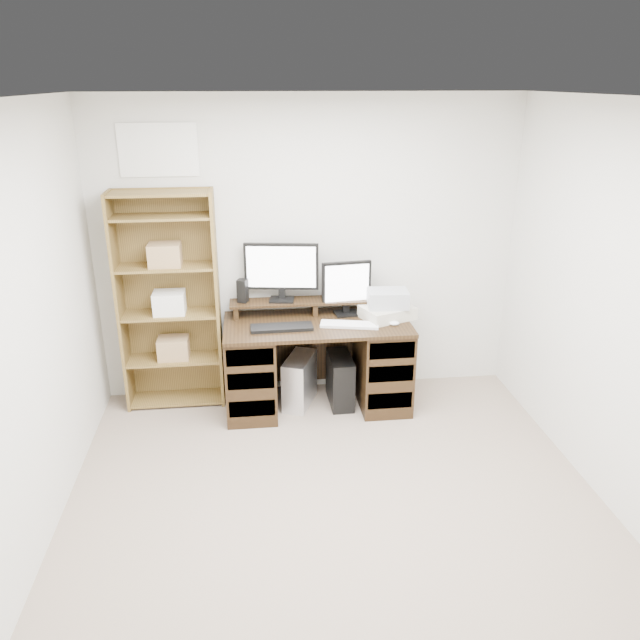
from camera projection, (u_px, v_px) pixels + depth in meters
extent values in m
cube|color=gray|center=(343.00, 536.00, 3.79)|extent=(3.50, 4.00, 0.02)
cube|color=white|center=(350.00, 97.00, 2.88)|extent=(3.50, 4.00, 0.02)
cube|color=silver|center=(309.00, 251.00, 5.20)|extent=(3.50, 0.02, 2.50)
cube|color=silver|center=(2.00, 363.00, 3.15)|extent=(0.02, 4.00, 2.50)
cube|color=white|center=(158.00, 150.00, 4.76)|extent=(0.60, 0.01, 0.40)
cube|color=black|center=(317.00, 324.00, 5.04)|extent=(1.50, 0.70, 0.03)
cube|color=black|center=(251.00, 370.00, 5.11)|extent=(0.40, 0.66, 0.72)
cube|color=black|center=(382.00, 363.00, 5.23)|extent=(0.40, 0.66, 0.72)
cube|color=black|center=(313.00, 346.00, 5.47)|extent=(1.48, 0.02, 0.65)
cube|color=black|center=(252.00, 408.00, 4.88)|extent=(0.36, 0.01, 0.14)
cube|color=black|center=(251.00, 381.00, 4.79)|extent=(0.36, 0.01, 0.14)
cube|color=black|center=(250.00, 357.00, 4.72)|extent=(0.36, 0.01, 0.14)
cube|color=black|center=(390.00, 401.00, 5.00)|extent=(0.36, 0.01, 0.14)
cube|color=black|center=(391.00, 374.00, 4.91)|extent=(0.36, 0.01, 0.14)
cube|color=black|center=(392.00, 350.00, 4.84)|extent=(0.36, 0.01, 0.14)
cube|color=black|center=(236.00, 311.00, 5.15)|extent=(0.04, 0.20, 0.10)
cube|color=black|center=(314.00, 308.00, 5.22)|extent=(0.04, 0.20, 0.10)
cube|color=black|center=(390.00, 304.00, 5.29)|extent=(0.04, 0.20, 0.10)
cube|color=black|center=(314.00, 301.00, 5.19)|extent=(1.40, 0.22, 0.02)
cube|color=black|center=(282.00, 300.00, 5.16)|extent=(0.22, 0.18, 0.02)
cube|color=black|center=(282.00, 291.00, 5.16)|extent=(0.06, 0.04, 0.11)
cube|color=black|center=(281.00, 266.00, 5.08)|extent=(0.61, 0.13, 0.39)
cube|color=white|center=(281.00, 267.00, 5.06)|extent=(0.56, 0.09, 0.34)
cube|color=black|center=(347.00, 313.00, 5.20)|extent=(0.21, 0.17, 0.02)
cube|color=black|center=(346.00, 306.00, 5.20)|extent=(0.06, 0.04, 0.11)
cube|color=black|center=(346.00, 283.00, 5.13)|extent=(0.41, 0.08, 0.36)
cube|color=white|center=(347.00, 283.00, 5.11)|extent=(0.37, 0.04, 0.31)
cube|color=black|center=(243.00, 291.00, 5.10)|extent=(0.10, 0.10, 0.19)
cube|color=black|center=(282.00, 327.00, 4.90)|extent=(0.49, 0.17, 0.03)
cube|color=white|center=(350.00, 325.00, 4.96)|extent=(0.48, 0.24, 0.02)
ellipsoid|color=white|center=(394.00, 323.00, 4.97)|extent=(0.09, 0.06, 0.03)
cube|color=beige|center=(387.00, 312.00, 5.11)|extent=(0.48, 0.42, 0.10)
cube|color=#A4A8AF|center=(388.00, 299.00, 5.07)|extent=(0.34, 0.25, 0.14)
cube|color=silver|center=(300.00, 380.00, 5.25)|extent=(0.33, 0.47, 0.43)
cube|color=black|center=(340.00, 380.00, 5.27)|extent=(0.19, 0.43, 0.43)
cube|color=#19FF33|center=(344.00, 381.00, 5.04)|extent=(0.01, 0.00, 0.01)
cube|color=brown|center=(120.00, 304.00, 4.99)|extent=(0.02, 0.30, 1.80)
cube|color=brown|center=(218.00, 301.00, 5.08)|extent=(0.02, 0.30, 1.80)
cube|color=brown|center=(171.00, 297.00, 5.17)|extent=(0.80, 0.01, 1.80)
cube|color=brown|center=(178.00, 398.00, 5.35)|extent=(0.75, 0.28, 0.02)
cube|color=brown|center=(175.00, 359.00, 5.22)|extent=(0.75, 0.28, 0.02)
cube|color=brown|center=(170.00, 314.00, 5.07)|extent=(0.75, 0.28, 0.02)
cube|color=brown|center=(166.00, 267.00, 4.93)|extent=(0.75, 0.28, 0.02)
cube|color=brown|center=(161.00, 217.00, 4.78)|extent=(0.75, 0.28, 0.02)
cube|color=brown|center=(159.00, 193.00, 4.72)|extent=(0.75, 0.28, 0.02)
cube|color=#A07F54|center=(174.00, 348.00, 5.18)|extent=(0.25, 0.20, 0.18)
cube|color=white|center=(169.00, 303.00, 5.03)|extent=(0.25, 0.20, 0.18)
cube|color=#A07F54|center=(165.00, 255.00, 4.89)|extent=(0.25, 0.20, 0.18)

